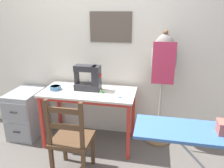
# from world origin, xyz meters

# --- Properties ---
(ground_plane) EXTENTS (14.00, 14.00, 0.00)m
(ground_plane) POSITION_xyz_m (0.00, 0.00, 0.00)
(ground_plane) COLOR #5B5651
(wall_back) EXTENTS (10.00, 0.07, 2.55)m
(wall_back) POSITION_xyz_m (0.00, 0.65, 1.28)
(wall_back) COLOR silver
(wall_back) RESTS_ON ground_plane
(sewing_table) EXTENTS (1.16, 0.58, 0.73)m
(sewing_table) POSITION_xyz_m (0.00, 0.28, 0.65)
(sewing_table) COLOR silver
(sewing_table) RESTS_ON ground_plane
(sewing_machine) EXTENTS (0.34, 0.17, 0.34)m
(sewing_machine) POSITION_xyz_m (-0.00, 0.33, 0.88)
(sewing_machine) COLOR #28282D
(sewing_machine) RESTS_ON sewing_table
(fabric_bowl) EXTENTS (0.15, 0.15, 0.05)m
(fabric_bowl) POSITION_xyz_m (-0.42, 0.24, 0.76)
(fabric_bowl) COLOR teal
(fabric_bowl) RESTS_ON sewing_table
(scissors) EXTENTS (0.13, 0.07, 0.01)m
(scissors) POSITION_xyz_m (0.45, 0.16, 0.74)
(scissors) COLOR silver
(scissors) RESTS_ON sewing_table
(thread_spool_near_machine) EXTENTS (0.04, 0.04, 0.04)m
(thread_spool_near_machine) POSITION_xyz_m (0.18, 0.25, 0.76)
(thread_spool_near_machine) COLOR green
(thread_spool_near_machine) RESTS_ON sewing_table
(wooden_chair) EXTENTS (0.40, 0.38, 0.91)m
(wooden_chair) POSITION_xyz_m (-0.01, -0.33, 0.42)
(wooden_chair) COLOR #513823
(wooden_chair) RESTS_ON ground_plane
(filing_cabinet) EXTENTS (0.38, 0.57, 0.64)m
(filing_cabinet) POSITION_xyz_m (-0.92, 0.32, 0.32)
(filing_cabinet) COLOR #93999E
(filing_cabinet) RESTS_ON ground_plane
(dress_form) EXTENTS (0.32, 0.32, 1.48)m
(dress_form) POSITION_xyz_m (0.89, 0.50, 1.05)
(dress_form) COLOR #846647
(dress_form) RESTS_ON ground_plane
(ironing_board) EXTENTS (1.30, 0.37, 0.82)m
(ironing_board) POSITION_xyz_m (1.32, -0.58, 0.77)
(ironing_board) COLOR #3D6BAD
(ironing_board) RESTS_ON ground_plane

